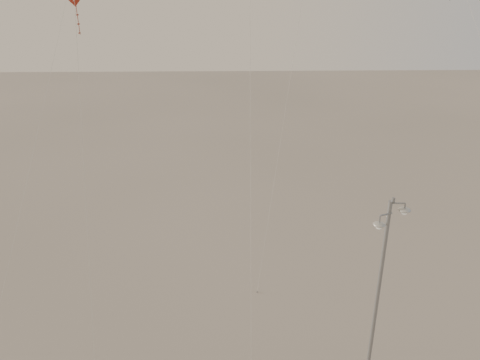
{
  "coord_description": "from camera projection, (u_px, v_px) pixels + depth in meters",
  "views": [
    {
      "loc": [
        -3.09,
        -20.22,
        18.59
      ],
      "look_at": [
        -2.44,
        5.0,
        8.37
      ],
      "focal_mm": 40.0,
      "sensor_mm": 36.0,
      "label": 1
    }
  ],
  "objects": [
    {
      "name": "street_lamp",
      "position": [
        379.0,
        293.0,
        23.45
      ],
      "size": [
        1.57,
        0.72,
        9.75
      ],
      "color": "gray",
      "rests_on": "ground"
    },
    {
      "name": "kite_3",
      "position": [
        81.0,
        108.0,
        21.59
      ],
      "size": [
        1.04,
        1.42,
        17.71
      ],
      "rotation": [
        0.0,
        0.0,
        -0.02
      ],
      "color": "maroon",
      "rests_on": "ground"
    }
  ]
}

